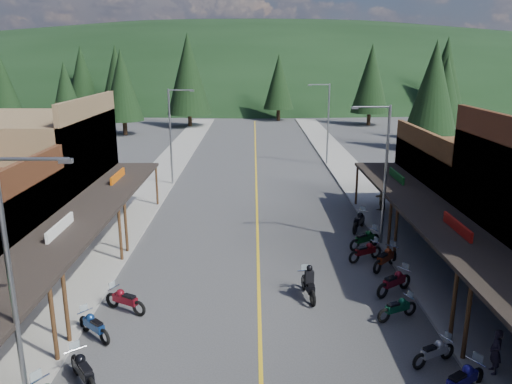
{
  "coord_description": "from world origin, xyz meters",
  "views": [
    {
      "loc": [
        -0.25,
        -18.93,
        10.51
      ],
      "look_at": [
        -0.1,
        8.66,
        3.0
      ],
      "focal_mm": 35.0,
      "sensor_mm": 36.0,
      "label": 1
    }
  ],
  "objects_px": {
    "pine_2": "(188,74)",
    "bike_east_10": "(365,250)",
    "bike_east_12": "(359,220)",
    "shop_west_3": "(36,173)",
    "shop_east_3": "(476,188)",
    "pine_10": "(122,85)",
    "pine_0": "(3,83)",
    "pine_7": "(82,75)",
    "streetlight_1": "(172,133)",
    "bike_east_6": "(434,351)",
    "pine_9": "(445,90)",
    "bike_east_11": "(365,238)",
    "bike_east_7": "(397,307)",
    "pedestrian_east_a": "(496,352)",
    "streetlight_2": "(383,170)",
    "streetlight_0": "(16,279)",
    "pedestrian_east_b": "(380,196)",
    "bike_east_8": "(394,281)",
    "pine_1": "(117,76)",
    "bike_west_6": "(83,369)",
    "pine_8": "(66,97)",
    "bike_east_9": "(385,257)",
    "bike_east_5": "(462,379)",
    "bike_west_8": "(125,299)",
    "pine_4": "(371,78)",
    "streetlight_3": "(327,120)",
    "pine_3": "(279,82)",
    "pine_5": "(446,71)",
    "rider_on_bike": "(309,284)",
    "bike_west_7": "(94,325)"
  },
  "relations": [
    {
      "from": "pine_4",
      "to": "pine_8",
      "type": "relative_size",
      "value": 1.25
    },
    {
      "from": "shop_west_3",
      "to": "streetlight_0",
      "type": "relative_size",
      "value": 1.36
    },
    {
      "from": "pine_0",
      "to": "pine_7",
      "type": "bearing_deg",
      "value": 60.26
    },
    {
      "from": "pine_2",
      "to": "bike_east_10",
      "type": "relative_size",
      "value": 6.72
    },
    {
      "from": "shop_west_3",
      "to": "bike_east_8",
      "type": "xyz_separation_m",
      "value": [
        19.96,
        -9.41,
        -2.89
      ]
    },
    {
      "from": "pine_0",
      "to": "pine_1",
      "type": "relative_size",
      "value": 0.88
    },
    {
      "from": "bike_east_8",
      "to": "shop_west_3",
      "type": "bearing_deg",
      "value": -151.35
    },
    {
      "from": "pine_4",
      "to": "bike_east_6",
      "type": "height_order",
      "value": "pine_4"
    },
    {
      "from": "bike_west_8",
      "to": "shop_east_3",
      "type": "bearing_deg",
      "value": -31.25
    },
    {
      "from": "bike_west_7",
      "to": "bike_east_12",
      "type": "height_order",
      "value": "bike_east_12"
    },
    {
      "from": "pine_8",
      "to": "bike_east_12",
      "type": "bearing_deg",
      "value": -46.14
    },
    {
      "from": "bike_east_7",
      "to": "pedestrian_east_a",
      "type": "distance_m",
      "value": 4.43
    },
    {
      "from": "pine_4",
      "to": "bike_east_8",
      "type": "height_order",
      "value": "pine_4"
    },
    {
      "from": "shop_east_3",
      "to": "bike_east_5",
      "type": "bearing_deg",
      "value": -114.01
    },
    {
      "from": "shop_east_3",
      "to": "pine_3",
      "type": "distance_m",
      "value": 55.7
    },
    {
      "from": "pine_10",
      "to": "pedestrian_east_b",
      "type": "height_order",
      "value": "pine_10"
    },
    {
      "from": "bike_east_5",
      "to": "bike_east_12",
      "type": "bearing_deg",
      "value": 147.11
    },
    {
      "from": "pine_3",
      "to": "bike_east_12",
      "type": "relative_size",
      "value": 4.74
    },
    {
      "from": "bike_east_12",
      "to": "shop_west_3",
      "type": "bearing_deg",
      "value": -155.24
    },
    {
      "from": "shop_east_3",
      "to": "bike_east_11",
      "type": "relative_size",
      "value": 5.03
    },
    {
      "from": "shop_west_3",
      "to": "streetlight_3",
      "type": "height_order",
      "value": "shop_west_3"
    },
    {
      "from": "pine_8",
      "to": "pine_9",
      "type": "relative_size",
      "value": 0.93
    },
    {
      "from": "pine_5",
      "to": "bike_east_11",
      "type": "bearing_deg",
      "value": -113.42
    },
    {
      "from": "streetlight_2",
      "to": "bike_east_5",
      "type": "bearing_deg",
      "value": -92.5
    },
    {
      "from": "shop_east_3",
      "to": "pine_10",
      "type": "bearing_deg",
      "value": 129.37
    },
    {
      "from": "streetlight_0",
      "to": "bike_east_7",
      "type": "distance_m",
      "value": 14.35
    },
    {
      "from": "pine_10",
      "to": "pine_2",
      "type": "bearing_deg",
      "value": 45.0
    },
    {
      "from": "bike_east_11",
      "to": "streetlight_2",
      "type": "bearing_deg",
      "value": 88.05
    },
    {
      "from": "bike_east_12",
      "to": "rider_on_bike",
      "type": "distance_m",
      "value": 9.93
    },
    {
      "from": "bike_east_5",
      "to": "pedestrian_east_b",
      "type": "relative_size",
      "value": 1.15
    },
    {
      "from": "pedestrian_east_b",
      "to": "bike_east_8",
      "type": "bearing_deg",
      "value": 43.42
    },
    {
      "from": "pine_8",
      "to": "bike_east_8",
      "type": "height_order",
      "value": "pine_8"
    },
    {
      "from": "bike_east_12",
      "to": "pedestrian_east_b",
      "type": "height_order",
      "value": "pedestrian_east_b"
    },
    {
      "from": "shop_east_3",
      "to": "pine_9",
      "type": "distance_m",
      "value": 35.43
    },
    {
      "from": "bike_east_9",
      "to": "bike_east_10",
      "type": "height_order",
      "value": "bike_east_9"
    },
    {
      "from": "streetlight_0",
      "to": "pine_4",
      "type": "xyz_separation_m",
      "value": [
        24.95,
        66.0,
        2.78
      ]
    },
    {
      "from": "shop_east_3",
      "to": "pine_1",
      "type": "relative_size",
      "value": 0.87
    },
    {
      "from": "streetlight_1",
      "to": "bike_east_6",
      "type": "relative_size",
      "value": 4.29
    },
    {
      "from": "pine_7",
      "to": "bike_east_7",
      "type": "height_order",
      "value": "pine_7"
    },
    {
      "from": "shop_west_3",
      "to": "bike_east_7",
      "type": "bearing_deg",
      "value": -31.06
    },
    {
      "from": "pine_8",
      "to": "pedestrian_east_a",
      "type": "xyz_separation_m",
      "value": [
        29.88,
        -44.24,
        -5.03
      ]
    },
    {
      "from": "pine_8",
      "to": "pedestrian_east_a",
      "type": "relative_size",
      "value": 6.28
    },
    {
      "from": "pine_1",
      "to": "bike_west_6",
      "type": "relative_size",
      "value": 5.64
    },
    {
      "from": "shop_west_3",
      "to": "pine_8",
      "type": "bearing_deg",
      "value": 105.97
    },
    {
      "from": "streetlight_2",
      "to": "bike_east_7",
      "type": "xyz_separation_m",
      "value": [
        -1.27,
        -8.42,
        -3.91
      ]
    },
    {
      "from": "bike_west_8",
      "to": "bike_east_8",
      "type": "xyz_separation_m",
      "value": [
        11.87,
        1.64,
        0.03
      ]
    },
    {
      "from": "pine_1",
      "to": "pine_5",
      "type": "xyz_separation_m",
      "value": [
        58.0,
        2.0,
        0.75
      ]
    },
    {
      "from": "pine_9",
      "to": "pedestrian_east_a",
      "type": "relative_size",
      "value": 6.78
    },
    {
      "from": "bike_east_7",
      "to": "bike_east_9",
      "type": "distance_m",
      "value": 5.13
    },
    {
      "from": "bike_east_10",
      "to": "pedestrian_east_a",
      "type": "distance_m",
      "value": 10.17
    }
  ]
}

